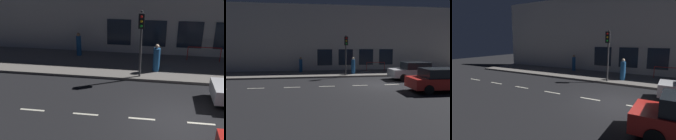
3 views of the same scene
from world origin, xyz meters
TOP-DOWN VIEW (x-y plane):
  - ground_plane at (0.00, 0.00)m, footprint 60.00×60.00m
  - sidewalk at (6.25, 0.00)m, footprint 4.50×32.00m
  - building_facade at (8.80, -0.00)m, footprint 0.65×32.00m
  - lane_centre_line at (0.00, -1.00)m, footprint 0.12×27.20m
  - traffic_light at (4.28, 1.97)m, footprint 0.47×0.32m
  - pedestrian_0 at (5.38, 1.01)m, footprint 0.46×0.46m
  - pedestrian_1 at (7.49, 6.46)m, footprint 0.41×0.41m
  - red_railing at (7.59, -2.16)m, footprint 0.05×2.21m

SIDE VIEW (x-z plane):
  - ground_plane at x=0.00m, z-range 0.00..0.00m
  - lane_centre_line at x=0.00m, z-range 0.00..0.01m
  - sidewalk at x=6.25m, z-range 0.00..0.15m
  - red_railing at x=7.59m, z-range 0.39..1.36m
  - pedestrian_1 at x=7.49m, z-range 0.09..1.74m
  - pedestrian_0 at x=5.38m, z-range 0.08..1.79m
  - traffic_light at x=4.28m, z-range 0.96..4.85m
  - building_facade at x=8.80m, z-range -0.01..7.68m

